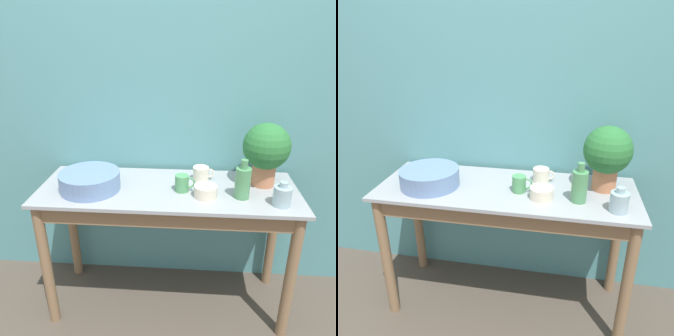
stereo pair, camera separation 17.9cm
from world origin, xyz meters
The scene contains 10 objects.
ground_plane centered at (0.00, 0.00, 0.00)m, with size 12.00×12.00×0.00m, color #4C4238.
wall_back centered at (0.00, 0.59, 1.20)m, with size 6.00×0.05×2.40m.
counter_table centered at (0.00, 0.24, 0.64)m, with size 1.45×0.53×0.82m.
potted_plant centered at (0.54, 0.35, 1.03)m, with size 0.26×0.26×0.36m.
bowl_wash_large centered at (-0.43, 0.22, 0.87)m, with size 0.33×0.33×0.10m.
bottle_tall centered at (0.40, 0.18, 0.91)m, with size 0.08×0.08×0.21m.
bottle_short centered at (0.59, 0.11, 0.87)m, with size 0.09×0.09×0.13m.
mug_cream centered at (0.19, 0.39, 0.86)m, with size 0.12×0.09×0.08m.
mug_green centered at (0.08, 0.23, 0.86)m, with size 0.11×0.08×0.09m.
bowl_small_cream centered at (0.21, 0.18, 0.85)m, with size 0.12×0.12×0.06m.
Camera 1 is at (0.13, -1.38, 1.63)m, focal length 35.00 mm.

